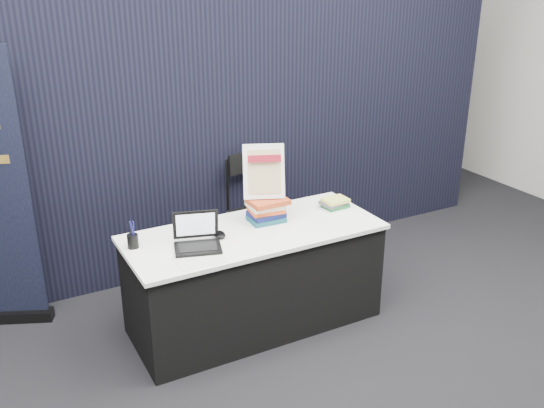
{
  "coord_description": "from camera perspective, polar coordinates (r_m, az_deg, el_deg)",
  "views": [
    {
      "loc": [
        -1.71,
        -2.89,
        2.49
      ],
      "look_at": [
        0.14,
        0.55,
        0.92
      ],
      "focal_mm": 40.0,
      "sensor_mm": 36.0,
      "label": 1
    }
  ],
  "objects": [
    {
      "name": "brochure_left",
      "position": [
        3.96,
        -11.05,
        -4.6
      ],
      "size": [
        0.31,
        0.23,
        0.0
      ],
      "primitive_type": "cube",
      "rotation": [
        0.0,
        0.0,
        -0.07
      ],
      "color": "white",
      "rests_on": "display_table"
    },
    {
      "name": "book_stack_tall",
      "position": [
        4.34,
        -0.56,
        -0.54
      ],
      "size": [
        0.26,
        0.2,
        0.17
      ],
      "rotation": [
        0.0,
        0.0,
        -0.04
      ],
      "color": "#174D57",
      "rests_on": "display_table"
    },
    {
      "name": "display_table",
      "position": [
        4.39,
        -1.66,
        -6.95
      ],
      "size": [
        1.8,
        0.75,
        0.75
      ],
      "color": "black",
      "rests_on": "floor"
    },
    {
      "name": "stacking_chair",
      "position": [
        5.07,
        -1.05,
        -0.42
      ],
      "size": [
        0.53,
        0.54,
        1.02
      ],
      "rotation": [
        0.0,
        0.0,
        0.17
      ],
      "color": "black",
      "rests_on": "floor"
    },
    {
      "name": "brochure_mid",
      "position": [
        3.85,
        -6.81,
        -5.19
      ],
      "size": [
        0.32,
        0.23,
        0.0
      ],
      "primitive_type": "cube",
      "rotation": [
        0.0,
        0.0,
        -0.03
      ],
      "color": "silver",
      "rests_on": "display_table"
    },
    {
      "name": "mouse",
      "position": [
        4.13,
        -4.95,
        -2.89
      ],
      "size": [
        0.09,
        0.13,
        0.04
      ],
      "primitive_type": "ellipsoid",
      "rotation": [
        0.0,
        0.0,
        -0.16
      ],
      "color": "black",
      "rests_on": "display_table"
    },
    {
      "name": "floor",
      "position": [
        4.18,
        1.91,
        -14.68
      ],
      "size": [
        8.0,
        8.0,
        0.0
      ],
      "primitive_type": "plane",
      "color": "black",
      "rests_on": "ground"
    },
    {
      "name": "drape_partition",
      "position": [
        4.98,
        -7.26,
        6.67
      ],
      "size": [
        6.0,
        0.08,
        2.4
      ],
      "primitive_type": "cube",
      "color": "black",
      "rests_on": "floor"
    },
    {
      "name": "laptop",
      "position": [
        3.98,
        -7.23,
        -3.35
      ],
      "size": [
        0.35,
        0.32,
        0.23
      ],
      "rotation": [
        0.0,
        0.0,
        -0.3
      ],
      "color": "black",
      "rests_on": "display_table"
    },
    {
      "name": "brochure_right",
      "position": [
        4.0,
        -4.89,
        -4.01
      ],
      "size": [
        0.38,
        0.32,
        0.0
      ],
      "primitive_type": "cube",
      "rotation": [
        0.0,
        0.0,
        -0.32
      ],
      "color": "white",
      "rests_on": "display_table"
    },
    {
      "name": "info_sign",
      "position": [
        4.27,
        -0.77,
        3.02
      ],
      "size": [
        0.31,
        0.22,
        0.4
      ],
      "rotation": [
        0.0,
        0.0,
        -0.39
      ],
      "color": "black",
      "rests_on": "book_stack_tall"
    },
    {
      "name": "book_stack_short",
      "position": [
        4.62,
        6.02,
        0.12
      ],
      "size": [
        0.19,
        0.16,
        0.08
      ],
      "rotation": [
        0.0,
        0.0,
        0.13
      ],
      "color": "#1E7134",
      "rests_on": "display_table"
    },
    {
      "name": "pen_cup",
      "position": [
        4.05,
        -12.96,
        -3.43
      ],
      "size": [
        0.09,
        0.09,
        0.09
      ],
      "primitive_type": "cylinder",
      "rotation": [
        0.0,
        0.0,
        -0.24
      ],
      "color": "black",
      "rests_on": "display_table"
    },
    {
      "name": "wall_back",
      "position": [
        7.14,
        -14.85,
        15.23
      ],
      "size": [
        8.0,
        0.02,
        3.5
      ],
      "primitive_type": "cube",
      "color": "beige",
      "rests_on": "floor"
    }
  ]
}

